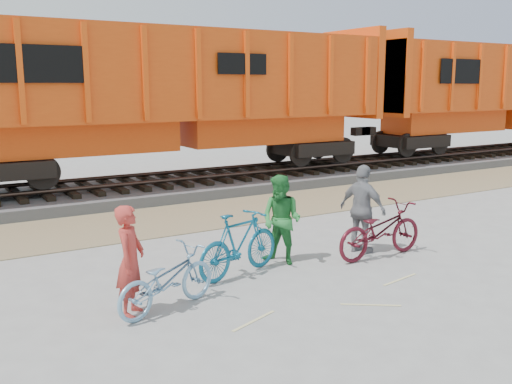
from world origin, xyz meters
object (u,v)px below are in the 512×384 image
Objects in this scene: person_solo at (130,261)px; person_woman at (363,209)px; person_man at (281,220)px; bicycle_blue at (167,279)px; hopper_car_center at (177,93)px; bicycle_maroon at (380,230)px; bicycle_teal at (239,244)px; hopper_car_right at (495,90)px.

person_woman is at bearing -45.65° from person_solo.
person_woman is (1.72, -0.25, 0.05)m from person_man.
bicycle_blue is at bearing -64.53° from person_solo.
hopper_car_center is 8.81m from bicycle_maroon.
person_solo is 4.92m from person_woman.
bicycle_maroon is at bearing -104.10° from bicycle_blue.
person_woman is at bearing 12.86° from bicycle_maroon.
person_man is at bearing -37.36° from person_solo.
person_man is (1.00, 0.20, 0.26)m from bicycle_teal.
bicycle_teal is at bearing -35.31° from person_solo.
person_solo is at bearing -100.66° from person_man.
hopper_car_right is 16.81m from person_woman.
person_woman reaches higher than person_solo.
person_man is at bearing -95.28° from bicycle_teal.
bicycle_maroon is at bearing -179.64° from person_woman.
person_man is (2.66, 1.00, 0.36)m from bicycle_blue.
bicycle_teal is 0.93× the size of bicycle_maroon.
hopper_car_right reaches higher than bicycle_blue.
hopper_car_right is at bearing -74.87° from person_woman.
hopper_car_center is 8.33m from person_woman.
bicycle_blue is 0.87× the size of bicycle_maroon.
bicycle_maroon is 1.23× the size of person_man.
person_solo is (-19.49, -8.69, -2.21)m from hopper_car_right.
person_woman is at bearing -151.19° from hopper_car_right.
hopper_car_center is at bearing -32.90° from bicycle_teal.
person_woman reaches higher than person_man.
hopper_car_right reaches higher than bicycle_maroon.
bicycle_blue is 1.84m from bicycle_teal.
person_woman is at bearing -98.85° from bicycle_blue.
hopper_car_center reaches higher than bicycle_blue.
hopper_car_right is at bearing -61.01° from bicycle_maroon.
hopper_car_right is 18.23m from person_man.
bicycle_teal is 2.86m from bicycle_maroon.
hopper_car_right is at bearing -83.73° from bicycle_blue.
person_solo is 0.92× the size of person_woman.
bicycle_teal is 2.28m from person_solo.
hopper_car_right reaches higher than bicycle_teal.
hopper_car_right is 19.25m from bicycle_teal.
bicycle_blue is 1.10× the size of person_solo.
person_solo reaches higher than bicycle_blue.
hopper_car_center is 8.20m from person_man.
bicycle_teal is (-2.34, -7.99, -2.44)m from hopper_car_center.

